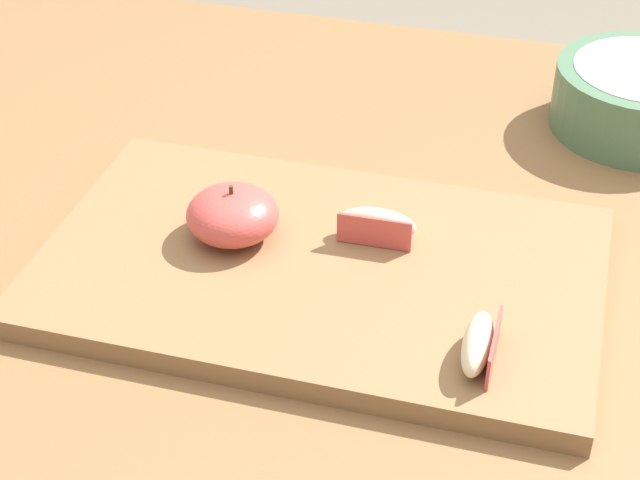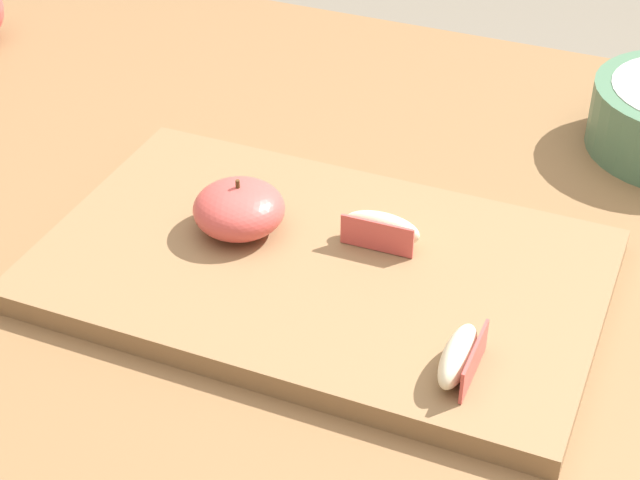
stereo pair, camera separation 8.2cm
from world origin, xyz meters
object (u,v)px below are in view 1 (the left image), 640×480
object	(u,v)px
apple_half_skin_up	(233,215)
apple_wedge_middle	(479,344)
cutting_board	(320,270)
apple_wedge_near_knife	(377,225)

from	to	relation	value
apple_half_skin_up	apple_wedge_middle	distance (m)	0.24
cutting_board	apple_wedge_near_knife	distance (m)	0.06
apple_wedge_near_knife	apple_wedge_middle	world-z (taller)	same
cutting_board	apple_half_skin_up	world-z (taller)	apple_half_skin_up
apple_half_skin_up	apple_wedge_middle	size ratio (longest dim) A/B	1.17
apple_wedge_near_knife	cutting_board	bearing A→B (deg)	-132.66
apple_half_skin_up	apple_wedge_middle	xyz separation A→B (m)	(0.22, -0.10, -0.01)
apple_wedge_near_knife	apple_wedge_middle	bearing A→B (deg)	-50.18
cutting_board	apple_wedge_near_knife	xyz separation A→B (m)	(0.04, 0.04, 0.02)
cutting_board	apple_wedge_near_knife	size ratio (longest dim) A/B	6.86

